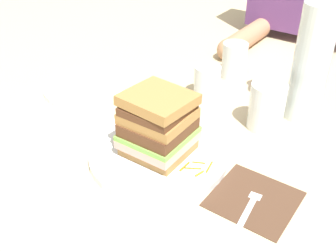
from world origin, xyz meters
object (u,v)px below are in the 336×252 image
(fork, at_px, (250,206))
(water_bottle, at_px, (313,56))
(main_plate, at_px, (159,154))
(empty_tumbler_1, at_px, (234,60))
(empty_tumbler_0, at_px, (207,82))
(knife, at_px, (95,131))
(napkin_dark, at_px, (254,199))
(sandwich, at_px, (158,125))
(side_plate, at_px, (85,88))
(juice_glass, at_px, (266,109))

(fork, height_order, water_bottle, water_bottle)
(water_bottle, bearing_deg, main_plate, -119.13)
(water_bottle, xyz_separation_m, empty_tumbler_1, (-0.21, 0.09, -0.10))
(water_bottle, distance_m, empty_tumbler_0, 0.24)
(water_bottle, relative_size, empty_tumbler_0, 3.97)
(main_plate, relative_size, knife, 1.33)
(fork, bearing_deg, napkin_dark, 96.69)
(sandwich, bearing_deg, side_plate, 160.39)
(napkin_dark, relative_size, water_bottle, 0.42)
(side_plate, bearing_deg, empty_tumbler_1, 46.73)
(sandwich, xyz_separation_m, juice_glass, (0.12, 0.21, -0.03))
(sandwich, height_order, napkin_dark, sandwich)
(sandwich, distance_m, water_bottle, 0.35)
(knife, distance_m, empty_tumbler_1, 0.42)
(main_plate, relative_size, empty_tumbler_1, 2.87)
(napkin_dark, bearing_deg, sandwich, 179.75)
(sandwich, distance_m, knife, 0.18)
(knife, height_order, juice_glass, juice_glass)
(water_bottle, height_order, empty_tumbler_0, water_bottle)
(juice_glass, bearing_deg, sandwich, -119.23)
(empty_tumbler_1, xyz_separation_m, side_plate, (-0.26, -0.28, -0.04))
(napkin_dark, bearing_deg, water_bottle, 95.85)
(empty_tumbler_1, bearing_deg, side_plate, -133.27)
(fork, xyz_separation_m, empty_tumbler_1, (-0.25, 0.41, 0.04))
(napkin_dark, height_order, fork, fork)
(sandwich, relative_size, water_bottle, 0.39)
(napkin_dark, height_order, empty_tumbler_0, empty_tumbler_0)
(napkin_dark, height_order, water_bottle, water_bottle)
(sandwich, relative_size, fork, 0.75)
(empty_tumbler_0, bearing_deg, water_bottle, 12.28)
(empty_tumbler_0, relative_size, empty_tumbler_1, 0.87)
(knife, relative_size, empty_tumbler_1, 2.17)
(knife, height_order, empty_tumbler_1, empty_tumbler_1)
(knife, xyz_separation_m, empty_tumbler_0, (0.11, 0.27, 0.04))
(main_plate, bearing_deg, napkin_dark, -0.38)
(napkin_dark, relative_size, empty_tumbler_0, 1.68)
(napkin_dark, xyz_separation_m, fork, (0.00, -0.02, 0.00))
(main_plate, bearing_deg, empty_tumbler_1, 96.79)
(main_plate, relative_size, water_bottle, 0.83)
(sandwich, xyz_separation_m, knife, (-0.16, -0.01, -0.07))
(fork, xyz_separation_m, knife, (-0.36, 0.01, -0.00))
(knife, xyz_separation_m, empty_tumbler_1, (0.11, 0.40, 0.04))
(side_plate, bearing_deg, knife, -38.80)
(main_plate, xyz_separation_m, empty_tumbler_1, (-0.05, 0.39, 0.04))
(sandwich, bearing_deg, knife, -176.31)
(juice_glass, bearing_deg, water_bottle, 61.30)
(main_plate, distance_m, side_plate, 0.33)
(juice_glass, bearing_deg, empty_tumbler_1, 133.33)
(fork, distance_m, empty_tumbler_1, 0.49)
(main_plate, xyz_separation_m, empty_tumbler_0, (-0.05, 0.26, 0.03))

